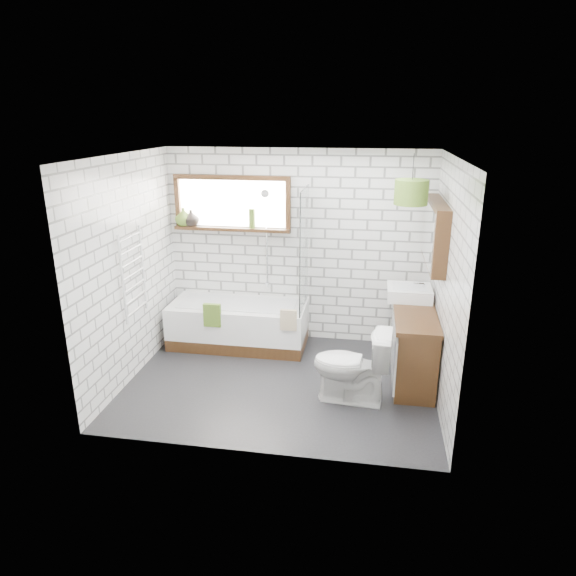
% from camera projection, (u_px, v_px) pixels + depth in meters
% --- Properties ---
extents(floor, '(3.40, 2.60, 0.01)m').
position_uv_depth(floor, '(280.00, 382.00, 5.83)').
color(floor, black).
rests_on(floor, ground).
extents(ceiling, '(3.40, 2.60, 0.01)m').
position_uv_depth(ceiling, '(279.00, 155.00, 5.03)').
color(ceiling, white).
rests_on(ceiling, ground).
extents(wall_back, '(3.40, 0.01, 2.50)m').
position_uv_depth(wall_back, '(298.00, 247.00, 6.65)').
color(wall_back, white).
rests_on(wall_back, ground).
extents(wall_front, '(3.40, 0.01, 2.50)m').
position_uv_depth(wall_front, '(251.00, 324.00, 4.21)').
color(wall_front, white).
rests_on(wall_front, ground).
extents(wall_left, '(0.01, 2.60, 2.50)m').
position_uv_depth(wall_left, '(129.00, 270.00, 5.69)').
color(wall_left, white).
rests_on(wall_left, ground).
extents(wall_right, '(0.01, 2.60, 2.50)m').
position_uv_depth(wall_right, '(446.00, 285.00, 5.16)').
color(wall_right, white).
rests_on(wall_right, ground).
extents(window, '(1.52, 0.16, 0.68)m').
position_uv_depth(window, '(232.00, 204.00, 6.56)').
color(window, black).
rests_on(window, wall_back).
extents(towel_radiator, '(0.06, 0.52, 1.00)m').
position_uv_depth(towel_radiator, '(133.00, 274.00, 5.70)').
color(towel_radiator, white).
rests_on(towel_radiator, wall_left).
extents(mirror_cabinet, '(0.16, 1.20, 0.70)m').
position_uv_depth(mirror_cabinet, '(435.00, 233.00, 5.61)').
color(mirror_cabinet, black).
rests_on(mirror_cabinet, wall_right).
extents(shower_riser, '(0.02, 0.02, 1.30)m').
position_uv_depth(shower_riser, '(267.00, 239.00, 6.64)').
color(shower_riser, silver).
rests_on(shower_riser, wall_back).
extents(bathtub, '(1.75, 0.77, 0.57)m').
position_uv_depth(bathtub, '(239.00, 324.00, 6.70)').
color(bathtub, white).
rests_on(bathtub, floor).
extents(shower_screen, '(0.02, 0.72, 1.50)m').
position_uv_depth(shower_screen, '(304.00, 250.00, 6.24)').
color(shower_screen, white).
rests_on(shower_screen, bathtub).
extents(towel_green, '(0.21, 0.06, 0.29)m').
position_uv_depth(towel_green, '(212.00, 315.00, 6.29)').
color(towel_green, '#4A6B20').
rests_on(towel_green, bathtub).
extents(towel_beige, '(0.20, 0.05, 0.26)m').
position_uv_depth(towel_beige, '(288.00, 320.00, 6.15)').
color(towel_beige, tan).
rests_on(towel_beige, bathtub).
extents(vanity, '(0.46, 1.42, 0.81)m').
position_uv_depth(vanity, '(413.00, 342.00, 5.87)').
color(vanity, black).
rests_on(vanity, floor).
extents(basin, '(0.51, 0.45, 0.15)m').
position_uv_depth(basin, '(409.00, 293.00, 6.05)').
color(basin, white).
rests_on(basin, vanity).
extents(tap, '(0.03, 0.03, 0.14)m').
position_uv_depth(tap, '(423.00, 290.00, 6.01)').
color(tap, silver).
rests_on(tap, vanity).
extents(toilet, '(0.51, 0.83, 0.81)m').
position_uv_depth(toilet, '(351.00, 365.00, 5.34)').
color(toilet, white).
rests_on(toilet, floor).
extents(vase_olive, '(0.29, 0.29, 0.23)m').
position_uv_depth(vase_olive, '(184.00, 218.00, 6.70)').
color(vase_olive, '#517022').
rests_on(vase_olive, window).
extents(vase_dark, '(0.26, 0.26, 0.21)m').
position_uv_depth(vase_dark, '(191.00, 219.00, 6.69)').
color(vase_dark, black).
rests_on(vase_dark, window).
extents(bottle, '(0.09, 0.09, 0.24)m').
position_uv_depth(bottle, '(252.00, 220.00, 6.56)').
color(bottle, '#517022').
rests_on(bottle, window).
extents(pendant, '(0.36, 0.36, 0.26)m').
position_uv_depth(pendant, '(411.00, 192.00, 5.45)').
color(pendant, '#4A6B20').
rests_on(pendant, ceiling).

